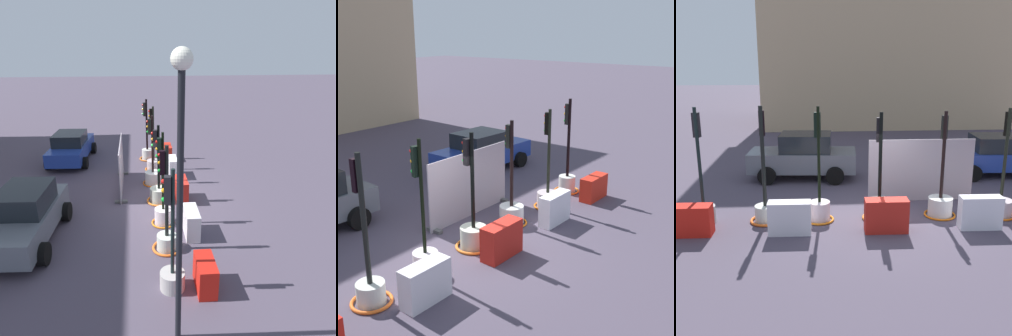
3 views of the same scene
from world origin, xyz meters
TOP-DOWN VIEW (x-y plane):
  - ground_plane at (0.00, 0.00)m, footprint 120.00×120.00m
  - traffic_light_1 at (-3.36, 0.05)m, footprint 0.90×0.90m
  - traffic_light_2 at (-1.82, 0.03)m, footprint 0.83×0.83m
  - traffic_light_3 at (-0.10, 0.04)m, footprint 0.99×0.99m
  - traffic_light_4 at (1.74, 0.16)m, footprint 0.93×0.93m
  - traffic_light_5 at (3.50, 0.01)m, footprint 0.89×0.89m
  - traffic_light_6 at (5.16, 0.27)m, footprint 0.88×0.88m
  - construction_barrier_1 at (-2.62, -0.83)m, footprint 1.13×0.46m
  - construction_barrier_2 at (-0.05, -0.86)m, footprint 1.17×0.49m
  - construction_barrier_3 at (2.55, -0.83)m, footprint 1.15×0.41m
  - construction_barrier_4 at (5.07, -0.82)m, footprint 1.16×0.47m
  - car_blue_estate at (5.33, 4.33)m, footprint 4.31×2.27m
  - site_fence_panel at (1.48, 1.54)m, footprint 3.43×0.50m

SIDE VIEW (x-z plane):
  - ground_plane at x=0.00m, z-range 0.00..0.00m
  - construction_barrier_4 at x=5.07m, z-range 0.00..0.80m
  - construction_barrier_1 at x=-2.62m, z-range 0.00..0.89m
  - construction_barrier_2 at x=-0.05m, z-range 0.00..0.91m
  - traffic_light_5 at x=3.50m, z-range -1.14..2.05m
  - construction_barrier_3 at x=2.55m, z-range 0.00..0.92m
  - traffic_light_4 at x=1.74m, z-range -1.09..2.01m
  - traffic_light_3 at x=-0.10m, z-range -1.08..2.03m
  - traffic_light_2 at x=-1.82m, z-range -1.11..2.17m
  - traffic_light_1 at x=-3.36m, z-range -1.11..2.19m
  - traffic_light_6 at x=5.16m, z-range -1.09..2.19m
  - car_blue_estate at x=5.33m, z-range -0.01..1.57m
  - site_fence_panel at x=1.48m, z-range -0.05..1.98m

